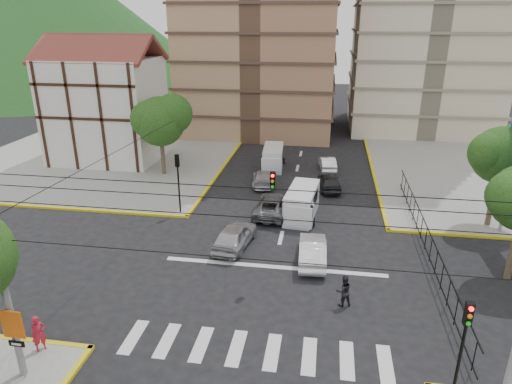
% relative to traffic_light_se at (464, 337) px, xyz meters
% --- Properties ---
extents(ground, '(160.00, 160.00, 0.00)m').
position_rel_traffic_light_se_xyz_m(ground, '(-7.80, 7.80, -3.11)').
color(ground, black).
rests_on(ground, ground).
extents(sidewalk_nw, '(26.00, 26.00, 0.15)m').
position_rel_traffic_light_se_xyz_m(sidewalk_nw, '(-27.80, 27.80, -3.04)').
color(sidewalk_nw, gray).
rests_on(sidewalk_nw, ground).
extents(crosswalk_stripes, '(12.00, 2.40, 0.01)m').
position_rel_traffic_light_se_xyz_m(crosswalk_stripes, '(-7.80, 1.80, -3.11)').
color(crosswalk_stripes, silver).
rests_on(crosswalk_stripes, ground).
extents(stop_line, '(13.00, 0.40, 0.01)m').
position_rel_traffic_light_se_xyz_m(stop_line, '(-7.80, 9.00, -3.11)').
color(stop_line, silver).
rests_on(stop_line, ground).
extents(tudor_building, '(10.80, 8.05, 12.23)m').
position_rel_traffic_light_se_xyz_m(tudor_building, '(-26.80, 27.80, 2.14)').
color(tudor_building, silver).
rests_on(tudor_building, ground).
extents(distant_hill, '(70.00, 70.00, 28.00)m').
position_rel_traffic_light_se_xyz_m(distant_hill, '(-62.80, 77.80, 10.89)').
color(distant_hill, '#1E531B').
rests_on(distant_hill, ground).
extents(park_fence, '(0.10, 22.50, 1.66)m').
position_rel_traffic_light_se_xyz_m(park_fence, '(1.20, 12.30, -3.11)').
color(park_fence, black).
rests_on(park_fence, ground).
extents(tree_park_c, '(4.65, 3.80, 7.25)m').
position_rel_traffic_light_se_xyz_m(tree_park_c, '(6.29, 16.81, 2.22)').
color(tree_park_c, '#473828').
rests_on(tree_park_c, ground).
extents(tree_tudor, '(5.39, 4.40, 7.43)m').
position_rel_traffic_light_se_xyz_m(tree_tudor, '(-19.70, 23.81, 2.11)').
color(tree_tudor, '#473828').
rests_on(tree_tudor, ground).
extents(traffic_light_se, '(0.28, 0.22, 4.40)m').
position_rel_traffic_light_se_xyz_m(traffic_light_se, '(0.00, 0.00, 0.00)').
color(traffic_light_se, black).
rests_on(traffic_light_se, ground).
extents(traffic_light_nw, '(0.28, 0.22, 4.40)m').
position_rel_traffic_light_se_xyz_m(traffic_light_nw, '(-15.60, 15.60, 0.00)').
color(traffic_light_nw, black).
rests_on(traffic_light_nw, ground).
extents(traffic_light_hanging, '(18.00, 9.12, 0.92)m').
position_rel_traffic_light_se_xyz_m(traffic_light_hanging, '(-7.80, 5.76, 2.79)').
color(traffic_light_hanging, black).
rests_on(traffic_light_hanging, ground).
extents(utility_pole_sw, '(1.40, 0.28, 9.00)m').
position_rel_traffic_light_se_xyz_m(utility_pole_sw, '(-16.80, -1.20, 1.65)').
color(utility_pole_sw, slate).
rests_on(utility_pole_sw, ground).
extents(district_sign, '(0.90, 0.12, 3.20)m').
position_rel_traffic_light_se_xyz_m(district_sign, '(-16.60, -1.44, -0.66)').
color(district_sign, slate).
rests_on(district_sign, ground).
extents(van_right_lane, '(2.38, 4.99, 2.17)m').
position_rel_traffic_light_se_xyz_m(van_right_lane, '(-6.69, 16.23, -2.06)').
color(van_right_lane, silver).
rests_on(van_right_lane, ground).
extents(van_left_lane, '(2.09, 4.67, 2.05)m').
position_rel_traffic_light_se_xyz_m(van_left_lane, '(-10.15, 27.32, -2.11)').
color(van_left_lane, silver).
rests_on(van_left_lane, ground).
extents(car_silver_front_left, '(2.48, 4.76, 1.55)m').
position_rel_traffic_light_se_xyz_m(car_silver_front_left, '(-10.56, 11.14, -2.34)').
color(car_silver_front_left, '#B2B2B7').
rests_on(car_silver_front_left, ground).
extents(car_white_front_right, '(1.75, 4.52, 1.47)m').
position_rel_traffic_light_se_xyz_m(car_white_front_right, '(-5.64, 10.02, -2.38)').
color(car_white_front_right, white).
rests_on(car_white_front_right, ground).
extents(car_grey_mid_left, '(2.67, 5.27, 1.43)m').
position_rel_traffic_light_se_xyz_m(car_grey_mid_left, '(-8.80, 16.59, -2.40)').
color(car_grey_mid_left, slate).
rests_on(car_grey_mid_left, ground).
extents(car_silver_rear_left, '(2.29, 4.56, 1.27)m').
position_rel_traffic_light_se_xyz_m(car_silver_rear_left, '(-10.39, 22.65, -2.48)').
color(car_silver_rear_left, silver).
rests_on(car_silver_rear_left, ground).
extents(car_darkgrey_mid_right, '(2.24, 4.32, 1.41)m').
position_rel_traffic_light_se_xyz_m(car_darkgrey_mid_right, '(-4.76, 22.40, -2.41)').
color(car_darkgrey_mid_right, '#262528').
rests_on(car_darkgrey_mid_right, ground).
extents(car_white_rear_right, '(1.83, 4.02, 1.28)m').
position_rel_traffic_light_se_xyz_m(car_white_rear_right, '(-4.97, 27.73, -2.47)').
color(car_white_rear_right, white).
rests_on(car_white_rear_right, ground).
extents(pedestrian_sw_corner, '(0.71, 0.72, 1.67)m').
position_rel_traffic_light_se_xyz_m(pedestrian_sw_corner, '(-16.92, 0.23, -2.13)').
color(pedestrian_sw_corner, red).
rests_on(pedestrian_sw_corner, sidewalk_sw).
extents(pedestrian_crosswalk, '(1.00, 0.89, 1.69)m').
position_rel_traffic_light_se_xyz_m(pedestrian_crosswalk, '(-3.91, 5.80, -2.27)').
color(pedestrian_crosswalk, black).
rests_on(pedestrian_crosswalk, ground).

